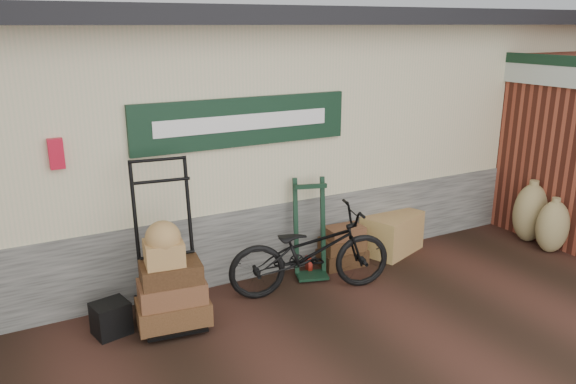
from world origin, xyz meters
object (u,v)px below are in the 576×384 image
object	(u,v)px
porter_trolley	(166,243)
suitcase_stack	(342,246)
wicker_hamper	(392,233)
black_trunk	(111,318)
bicycle	(310,247)
green_barrow	(310,228)

from	to	relation	value
porter_trolley	suitcase_stack	distance (m)	2.48
wicker_hamper	black_trunk	distance (m)	3.86
suitcase_stack	black_trunk	world-z (taller)	suitcase_stack
black_trunk	bicycle	bearing A→B (deg)	-3.60
porter_trolley	black_trunk	bearing A→B (deg)	-174.14
porter_trolley	green_barrow	bearing A→B (deg)	15.69
green_barrow	black_trunk	distance (m)	2.52
bicycle	porter_trolley	bearing A→B (deg)	98.99
wicker_hamper	black_trunk	bearing A→B (deg)	-174.47
suitcase_stack	bicycle	bearing A→B (deg)	-148.87
suitcase_stack	black_trunk	bearing A→B (deg)	-174.06
porter_trolley	suitcase_stack	xyz separation A→B (m)	(2.38, 0.33, -0.61)
black_trunk	green_barrow	bearing A→B (deg)	5.87
green_barrow	bicycle	distance (m)	0.46
black_trunk	suitcase_stack	bearing A→B (deg)	5.94
bicycle	suitcase_stack	bearing A→B (deg)	-45.52
porter_trolley	wicker_hamper	bearing A→B (deg)	14.29
green_barrow	suitcase_stack	xyz separation A→B (m)	(0.52, 0.06, -0.35)
black_trunk	bicycle	size ratio (longest dim) A/B	0.18
porter_trolley	black_trunk	distance (m)	0.93
porter_trolley	bicycle	bearing A→B (deg)	3.07
green_barrow	black_trunk	xyz separation A→B (m)	(-2.47, -0.25, -0.44)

